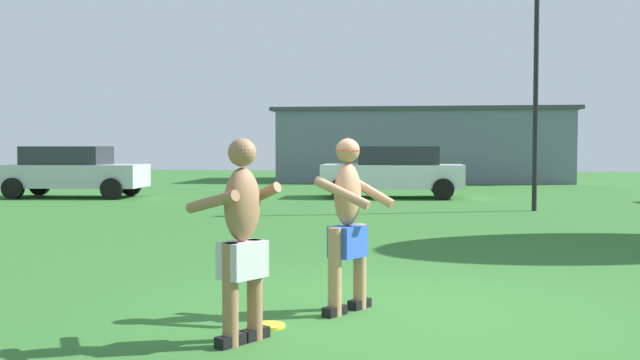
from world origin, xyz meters
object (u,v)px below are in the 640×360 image
at_px(player_in_gray, 242,236).
at_px(player_with_cap, 348,217).
at_px(car_white_mid_lot, 394,171).
at_px(frisbee, 269,326).
at_px(car_silver_near_post, 72,171).
at_px(lamp_post, 536,65).

bearing_deg(player_in_gray, player_with_cap, 58.01).
height_order(player_in_gray, car_white_mid_lot, player_in_gray).
distance_m(frisbee, car_white_mid_lot, 16.38).
bearing_deg(player_with_cap, car_silver_near_post, 124.52).
bearing_deg(lamp_post, player_in_gray, -108.51).
height_order(player_with_cap, frisbee, player_with_cap).
height_order(player_in_gray, frisbee, player_in_gray).
relative_size(player_in_gray, frisbee, 5.70).
bearing_deg(player_with_cap, lamp_post, 73.06).
height_order(car_silver_near_post, lamp_post, lamp_post).
xyz_separation_m(player_in_gray, car_white_mid_lot, (0.69, 16.87, -0.05)).
relative_size(car_silver_near_post, car_white_mid_lot, 1.02).
bearing_deg(player_with_cap, frisbee, -133.44).
height_order(player_with_cap, car_silver_near_post, player_with_cap).
distance_m(car_white_mid_lot, lamp_post, 6.12).
relative_size(frisbee, lamp_post, 0.05).
xyz_separation_m(player_with_cap, player_in_gray, (-0.75, -1.20, -0.04)).
bearing_deg(car_silver_near_post, frisbee, -58.42).
distance_m(car_silver_near_post, lamp_post, 14.04).
height_order(frisbee, lamp_post, lamp_post).
height_order(player_in_gray, lamp_post, lamp_post).
bearing_deg(player_in_gray, frisbee, 78.13).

